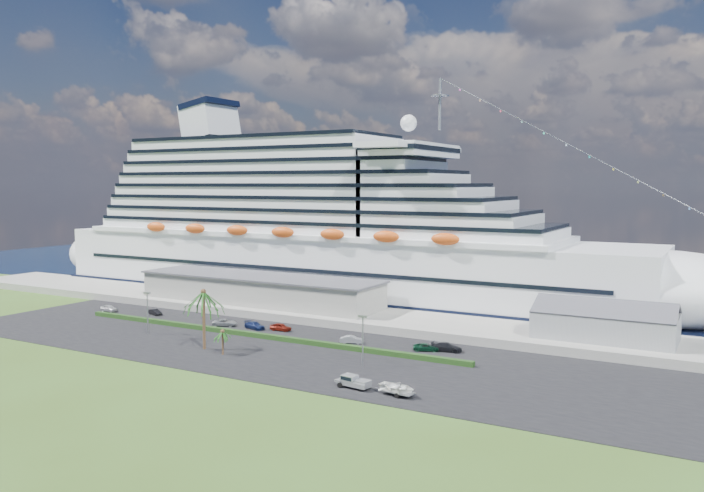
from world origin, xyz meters
The scene contains 22 objects.
ground centered at (0.00, 0.00, 0.00)m, with size 420.00×420.00×0.00m, color #38521B.
asphalt_lot centered at (0.00, 11.00, 0.06)m, with size 140.00×38.00×0.12m, color black.
wharf centered at (0.00, 40.00, 0.90)m, with size 240.00×20.00×1.80m, color gray.
water centered at (0.00, 130.00, 0.01)m, with size 420.00×160.00×0.02m, color black.
cruise_ship centered at (-21.53, 64.00, 16.69)m, with size 191.00×38.00×54.00m.
terminal_building centered at (-25.00, 40.00, 5.01)m, with size 61.00×15.00×6.30m.
port_shed centered at (52.00, 40.00, 4.40)m, with size 24.00×12.31×7.37m.
hedge centered at (-8.00, 16.00, 0.57)m, with size 88.00×1.10×0.90m, color black.
lamp_post_left centered at (-28.00, 8.00, 5.34)m, with size 1.60×0.35×8.27m.
lamp_post_right centered at (20.00, 8.00, 5.34)m, with size 1.60×0.35×8.27m.
palm_tall centered at (-10.00, 4.00, 9.20)m, with size 8.82×8.82×11.13m.
palm_short centered at (-4.50, 2.50, 3.67)m, with size 3.53×3.53×4.56m.
parked_car_0 centered at (-53.47, 20.66, 0.88)m, with size 1.79×4.45×1.52m, color #B3B3B5.
parked_car_1 centered at (-41.22, 22.91, 0.77)m, with size 1.38×3.96×1.31m, color black.
parked_car_2 centered at (-19.81, 21.32, 0.82)m, with size 2.32×5.03×1.40m, color gray.
parked_car_3 centered at (-12.59, 21.97, 0.84)m, with size 2.02×4.96×1.44m, color navy.
parked_car_4 centered at (-7.00, 23.15, 0.88)m, with size 1.80×4.48×1.53m, color maroon.
parked_car_5 centered at (10.81, 20.64, 0.83)m, with size 1.50×4.29×1.41m, color #A2A3A9.
parked_car_6 centered at (25.05, 22.24, 0.77)m, with size 2.16×4.67×1.30m, color #0D3520.
parked_car_7 centered at (28.30, 23.65, 0.91)m, with size 2.22×5.46×1.59m, color black.
pickup_truck centered at (24.54, -3.30, 1.12)m, with size 5.38×2.51×1.83m.
boat_trailer centered at (31.70, -3.54, 1.32)m, with size 6.50×4.71×1.81m.
Camera 1 is at (71.95, -87.56, 29.54)m, focal length 35.00 mm.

